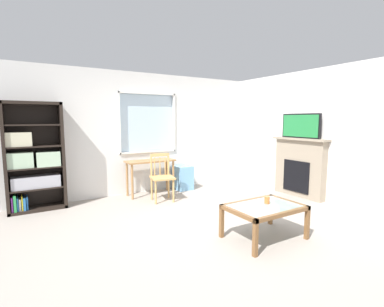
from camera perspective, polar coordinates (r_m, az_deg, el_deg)
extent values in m
cube|color=#9E9389|center=(4.26, 3.05, -14.57)|extent=(6.22, 5.80, 0.02)
cube|color=silver|center=(6.19, -9.60, -3.65)|extent=(5.22, 0.12, 0.84)
cube|color=silver|center=(6.14, -9.96, 13.92)|extent=(5.22, 0.12, 0.41)
cube|color=silver|center=(5.70, -24.75, 5.54)|extent=(2.07, 0.12, 1.26)
cube|color=silver|center=(6.87, 3.20, 6.29)|extent=(1.92, 0.12, 1.26)
cube|color=silver|center=(6.13, -9.14, 6.14)|extent=(1.24, 0.02, 1.26)
cube|color=white|center=(6.10, -8.78, 0.36)|extent=(1.30, 0.06, 0.03)
cube|color=white|center=(6.09, -9.00, 11.93)|extent=(1.30, 0.06, 0.03)
cube|color=white|center=(5.85, -14.51, 5.98)|extent=(0.03, 0.06, 1.26)
cube|color=white|center=(6.33, -3.69, 6.23)|extent=(0.03, 0.06, 1.26)
cube|color=silver|center=(5.91, 25.08, 3.42)|extent=(0.12, 5.00, 2.51)
cube|color=black|center=(5.45, -33.68, -0.86)|extent=(0.05, 0.38, 1.84)
cube|color=black|center=(5.48, -24.78, -0.30)|extent=(0.05, 0.38, 1.84)
cube|color=black|center=(5.42, -29.78, 8.85)|extent=(0.90, 0.38, 0.05)
cube|color=black|center=(5.62, -28.68, -9.67)|extent=(0.90, 0.38, 0.05)
cube|color=black|center=(5.63, -29.30, -0.37)|extent=(0.90, 0.02, 1.84)
cube|color=black|center=(5.54, -28.89, -6.11)|extent=(0.85, 0.36, 0.02)
cube|color=black|center=(5.47, -29.11, -2.44)|extent=(0.85, 0.36, 0.02)
cube|color=black|center=(5.43, -29.33, 1.29)|extent=(0.85, 0.36, 0.02)
cube|color=black|center=(5.41, -29.56, 5.07)|extent=(0.85, 0.36, 0.02)
cube|color=#B2B2BC|center=(5.50, -29.01, -4.98)|extent=(0.73, 0.29, 0.20)
cube|color=#B7D6B2|center=(5.44, -31.46, -1.13)|extent=(0.38, 0.28, 0.26)
cube|color=#B7D6B2|center=(5.45, -27.15, -0.90)|extent=(0.36, 0.33, 0.25)
cube|color=beige|center=(5.41, -31.71, 2.48)|extent=(0.38, 0.28, 0.23)
cube|color=purple|center=(5.57, -32.63, -8.53)|extent=(0.02, 0.29, 0.24)
cube|color=green|center=(5.56, -32.23, -8.36)|extent=(0.04, 0.30, 0.27)
cube|color=#286BB2|center=(5.57, -31.83, -8.58)|extent=(0.02, 0.25, 0.22)
cube|color=white|center=(5.57, -31.49, -8.70)|extent=(0.03, 0.24, 0.19)
cube|color=yellow|center=(5.56, -31.16, -8.44)|extent=(0.02, 0.24, 0.24)
cube|color=#286BB2|center=(5.57, -30.82, -8.58)|extent=(0.04, 0.28, 0.21)
cube|color=#286BB2|center=(5.56, -30.41, -8.50)|extent=(0.02, 0.23, 0.22)
cube|color=#A37547|center=(5.82, -8.45, -1.49)|extent=(1.00, 0.41, 0.03)
cylinder|color=#A37547|center=(5.59, -12.01, -5.67)|extent=(0.04, 0.04, 0.69)
cylinder|color=#A37547|center=(5.94, -3.80, -4.79)|extent=(0.04, 0.04, 0.69)
cylinder|color=#A37547|center=(5.87, -13.01, -5.09)|extent=(0.04, 0.04, 0.69)
cylinder|color=#A37547|center=(6.21, -5.13, -4.29)|extent=(0.04, 0.04, 0.69)
cube|color=tan|center=(5.37, -6.05, -4.91)|extent=(0.48, 0.47, 0.04)
cylinder|color=tan|center=(5.24, -7.37, -7.88)|extent=(0.04, 0.04, 0.43)
cylinder|color=tan|center=(5.32, -3.78, -7.58)|extent=(0.04, 0.04, 0.43)
cylinder|color=tan|center=(5.54, -8.17, -7.07)|extent=(0.04, 0.04, 0.43)
cylinder|color=tan|center=(5.62, -4.77, -6.81)|extent=(0.04, 0.04, 0.43)
cylinder|color=tan|center=(5.45, -8.25, -2.38)|extent=(0.04, 0.04, 0.45)
cylinder|color=tan|center=(5.53, -4.81, -2.19)|extent=(0.04, 0.04, 0.45)
cube|color=tan|center=(5.46, -6.55, -0.26)|extent=(0.36, 0.10, 0.06)
cylinder|color=tan|center=(5.47, -7.58, -2.65)|extent=(0.02, 0.02, 0.35)
cylinder|color=tan|center=(5.49, -6.51, -2.59)|extent=(0.02, 0.02, 0.35)
cylinder|color=tan|center=(5.52, -5.46, -2.53)|extent=(0.02, 0.02, 0.35)
cube|color=#72ADDB|center=(6.29, -1.91, -4.89)|extent=(0.35, 0.40, 0.52)
cube|color=gray|center=(6.08, 20.96, -2.80)|extent=(0.18, 1.09, 1.14)
cube|color=black|center=(6.03, 20.34, -4.36)|extent=(0.03, 0.60, 0.63)
cube|color=gray|center=(6.00, 21.08, 2.75)|extent=(0.26, 1.19, 0.04)
cube|color=black|center=(5.99, 21.19, 5.25)|extent=(0.05, 0.86, 0.48)
cube|color=#237F3D|center=(5.96, 21.02, 5.25)|extent=(0.01, 0.81, 0.43)
cube|color=#8C9E99|center=(3.82, 14.48, -10.28)|extent=(0.86, 0.57, 0.02)
cube|color=brown|center=(3.63, 18.08, -11.59)|extent=(0.96, 0.05, 0.05)
cube|color=brown|center=(4.04, 11.26, -9.47)|extent=(0.96, 0.05, 0.05)
cube|color=brown|center=(3.53, 9.20, -11.87)|extent=(0.05, 0.67, 0.05)
cube|color=brown|center=(4.15, 18.92, -9.26)|extent=(0.05, 0.67, 0.05)
cube|color=brown|center=(3.39, 12.70, -16.74)|extent=(0.05, 0.05, 0.39)
cube|color=brown|center=(4.04, 22.28, -13.16)|extent=(0.05, 0.05, 0.39)
cube|color=brown|center=(3.83, 6.01, -13.80)|extent=(0.05, 0.05, 0.39)
cube|color=brown|center=(4.41, 15.63, -11.18)|extent=(0.05, 0.05, 0.39)
cylinder|color=orange|center=(3.91, 14.96, -9.08)|extent=(0.07, 0.07, 0.09)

